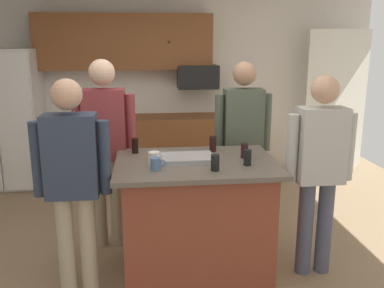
{
  "coord_description": "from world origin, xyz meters",
  "views": [
    {
      "loc": [
        -0.13,
        -3.39,
        1.96
      ],
      "look_at": [
        0.27,
        0.22,
        1.05
      ],
      "focal_mm": 39.31,
      "sensor_mm": 36.0,
      "label": 1
    }
  ],
  "objects_px": {
    "tumbler_amber": "(215,163)",
    "mug_ceramic_white": "(156,164)",
    "person_guest_by_door": "(105,141)",
    "microwave_over_range": "(198,77)",
    "glass_dark_ale": "(248,158)",
    "person_host_foreground": "(243,136)",
    "refrigerator": "(6,119)",
    "person_elder_center": "(320,164)",
    "mug_blue_stoneware": "(154,158)",
    "person_guest_right": "(72,176)",
    "glass_short_whisky": "(135,146)",
    "serving_tray": "(187,158)",
    "kitchen_island": "(196,215)",
    "glass_stout_tall": "(245,151)",
    "glass_pilsner": "(213,144)"
  },
  "relations": [
    {
      "from": "tumbler_amber",
      "to": "mug_ceramic_white",
      "type": "bearing_deg",
      "value": 171.69
    },
    {
      "from": "tumbler_amber",
      "to": "person_guest_by_door",
      "type": "bearing_deg",
      "value": 138.26
    },
    {
      "from": "microwave_over_range",
      "to": "tumbler_amber",
      "type": "height_order",
      "value": "microwave_over_range"
    },
    {
      "from": "glass_dark_ale",
      "to": "microwave_over_range",
      "type": "bearing_deg",
      "value": 91.36
    },
    {
      "from": "person_host_foreground",
      "to": "glass_dark_ale",
      "type": "xyz_separation_m",
      "value": [
        -0.16,
        -0.86,
        0.02
      ]
    },
    {
      "from": "refrigerator",
      "to": "microwave_over_range",
      "type": "distance_m",
      "value": 2.66
    },
    {
      "from": "person_elder_center",
      "to": "mug_blue_stoneware",
      "type": "xyz_separation_m",
      "value": [
        -1.34,
        0.13,
        0.05
      ]
    },
    {
      "from": "person_guest_right",
      "to": "glass_short_whisky",
      "type": "height_order",
      "value": "person_guest_right"
    },
    {
      "from": "microwave_over_range",
      "to": "serving_tray",
      "type": "bearing_deg",
      "value": -99.0
    },
    {
      "from": "kitchen_island",
      "to": "glass_stout_tall",
      "type": "xyz_separation_m",
      "value": [
        0.42,
        0.06,
        0.55
      ]
    },
    {
      "from": "person_guest_right",
      "to": "glass_dark_ale",
      "type": "distance_m",
      "value": 1.36
    },
    {
      "from": "glass_dark_ale",
      "to": "glass_pilsner",
      "type": "distance_m",
      "value": 0.5
    },
    {
      "from": "glass_stout_tall",
      "to": "serving_tray",
      "type": "distance_m",
      "value": 0.5
    },
    {
      "from": "microwave_over_range",
      "to": "glass_dark_ale",
      "type": "distance_m",
      "value": 2.77
    },
    {
      "from": "person_guest_by_door",
      "to": "person_elder_center",
      "type": "xyz_separation_m",
      "value": [
        1.78,
        -0.7,
        -0.07
      ]
    },
    {
      "from": "refrigerator",
      "to": "tumbler_amber",
      "type": "height_order",
      "value": "refrigerator"
    },
    {
      "from": "mug_ceramic_white",
      "to": "refrigerator",
      "type": "bearing_deg",
      "value": 125.92
    },
    {
      "from": "glass_stout_tall",
      "to": "mug_blue_stoneware",
      "type": "distance_m",
      "value": 0.77
    },
    {
      "from": "glass_dark_ale",
      "to": "kitchen_island",
      "type": "bearing_deg",
      "value": 158.27
    },
    {
      "from": "glass_short_whisky",
      "to": "mug_blue_stoneware",
      "type": "xyz_separation_m",
      "value": [
        0.16,
        -0.36,
        -0.02
      ]
    },
    {
      "from": "person_guest_by_door",
      "to": "person_elder_center",
      "type": "bearing_deg",
      "value": 12.54
    },
    {
      "from": "mug_ceramic_white",
      "to": "glass_pilsner",
      "type": "xyz_separation_m",
      "value": [
        0.52,
        0.5,
        0.02
      ]
    },
    {
      "from": "kitchen_island",
      "to": "person_host_foreground",
      "type": "height_order",
      "value": "person_host_foreground"
    },
    {
      "from": "glass_stout_tall",
      "to": "serving_tray",
      "type": "height_order",
      "value": "glass_stout_tall"
    },
    {
      "from": "refrigerator",
      "to": "person_guest_by_door",
      "type": "xyz_separation_m",
      "value": [
        1.48,
        -1.93,
        0.12
      ]
    },
    {
      "from": "person_guest_by_door",
      "to": "mug_ceramic_white",
      "type": "relative_size",
      "value": 14.65
    },
    {
      "from": "mug_ceramic_white",
      "to": "glass_pilsner",
      "type": "bearing_deg",
      "value": 43.74
    },
    {
      "from": "person_elder_center",
      "to": "tumbler_amber",
      "type": "distance_m",
      "value": 0.89
    },
    {
      "from": "kitchen_island",
      "to": "mug_blue_stoneware",
      "type": "xyz_separation_m",
      "value": [
        -0.34,
        -0.04,
        0.53
      ]
    },
    {
      "from": "kitchen_island",
      "to": "serving_tray",
      "type": "relative_size",
      "value": 3.03
    },
    {
      "from": "microwave_over_range",
      "to": "mug_blue_stoneware",
      "type": "xyz_separation_m",
      "value": [
        -0.68,
        -2.62,
        -0.42
      ]
    },
    {
      "from": "refrigerator",
      "to": "person_guest_right",
      "type": "distance_m",
      "value": 3.05
    },
    {
      "from": "refrigerator",
      "to": "kitchen_island",
      "type": "relative_size",
      "value": 1.38
    },
    {
      "from": "glass_short_whisky",
      "to": "glass_pilsner",
      "type": "xyz_separation_m",
      "value": [
        0.69,
        -0.02,
        0.0
      ]
    },
    {
      "from": "glass_dark_ale",
      "to": "tumbler_amber",
      "type": "relative_size",
      "value": 1.0
    },
    {
      "from": "refrigerator",
      "to": "glass_short_whisky",
      "type": "xyz_separation_m",
      "value": [
        1.76,
        -2.15,
        0.12
      ]
    },
    {
      "from": "tumbler_amber",
      "to": "microwave_over_range",
      "type": "bearing_deg",
      "value": 85.66
    },
    {
      "from": "person_host_foreground",
      "to": "glass_dark_ale",
      "type": "distance_m",
      "value": 0.87
    },
    {
      "from": "refrigerator",
      "to": "mug_ceramic_white",
      "type": "xyz_separation_m",
      "value": [
        1.93,
        -2.67,
        0.11
      ]
    },
    {
      "from": "person_guest_right",
      "to": "mug_blue_stoneware",
      "type": "bearing_deg",
      "value": 5.09
    },
    {
      "from": "glass_short_whisky",
      "to": "glass_pilsner",
      "type": "relative_size",
      "value": 0.98
    },
    {
      "from": "glass_pilsner",
      "to": "tumbler_amber",
      "type": "height_order",
      "value": "glass_pilsner"
    },
    {
      "from": "glass_short_whisky",
      "to": "mug_blue_stoneware",
      "type": "distance_m",
      "value": 0.39
    },
    {
      "from": "person_elder_center",
      "to": "mug_blue_stoneware",
      "type": "distance_m",
      "value": 1.35
    },
    {
      "from": "glass_short_whisky",
      "to": "tumbler_amber",
      "type": "bearing_deg",
      "value": -43.36
    },
    {
      "from": "microwave_over_range",
      "to": "kitchen_island",
      "type": "xyz_separation_m",
      "value": [
        -0.33,
        -2.58,
        -0.96
      ]
    },
    {
      "from": "microwave_over_range",
      "to": "mug_ceramic_white",
      "type": "distance_m",
      "value": 2.9
    },
    {
      "from": "refrigerator",
      "to": "mug_ceramic_white",
      "type": "bearing_deg",
      "value": -54.08
    },
    {
      "from": "glass_short_whisky",
      "to": "glass_dark_ale",
      "type": "bearing_deg",
      "value": -27.57
    },
    {
      "from": "person_guest_right",
      "to": "glass_pilsner",
      "type": "height_order",
      "value": "person_guest_right"
    }
  ]
}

